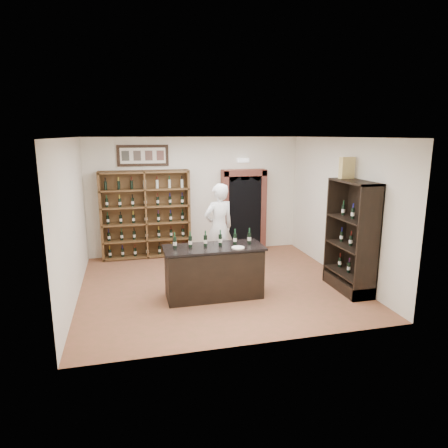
{
  "coord_description": "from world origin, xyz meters",
  "views": [
    {
      "loc": [
        -1.74,
        -7.65,
        3.06
      ],
      "look_at": [
        0.22,
        0.3,
        1.22
      ],
      "focal_mm": 32.0,
      "sensor_mm": 36.0,
      "label": 1
    }
  ],
  "objects_px": {
    "shopkeeper": "(219,228)",
    "wine_crate": "(347,168)",
    "side_cabinet": "(351,254)",
    "tasting_counter": "(214,272)",
    "counter_bottle_0": "(175,243)",
    "wine_shelf": "(146,214)"
  },
  "relations": [
    {
      "from": "counter_bottle_0",
      "to": "side_cabinet",
      "type": "height_order",
      "value": "side_cabinet"
    },
    {
      "from": "wine_shelf",
      "to": "wine_crate",
      "type": "relative_size",
      "value": 5.21
    },
    {
      "from": "shopkeeper",
      "to": "side_cabinet",
      "type": "bearing_deg",
      "value": 124.84
    },
    {
      "from": "shopkeeper",
      "to": "wine_crate",
      "type": "xyz_separation_m",
      "value": [
        2.29,
        -1.39,
        1.41
      ]
    },
    {
      "from": "shopkeeper",
      "to": "wine_crate",
      "type": "distance_m",
      "value": 3.02
    },
    {
      "from": "tasting_counter",
      "to": "wine_crate",
      "type": "bearing_deg",
      "value": 1.83
    },
    {
      "from": "tasting_counter",
      "to": "shopkeeper",
      "type": "relative_size",
      "value": 0.94
    },
    {
      "from": "wine_shelf",
      "to": "side_cabinet",
      "type": "distance_m",
      "value": 5.02
    },
    {
      "from": "tasting_counter",
      "to": "shopkeeper",
      "type": "bearing_deg",
      "value": 73.34
    },
    {
      "from": "tasting_counter",
      "to": "shopkeeper",
      "type": "distance_m",
      "value": 1.62
    },
    {
      "from": "wine_shelf",
      "to": "counter_bottle_0",
      "type": "height_order",
      "value": "wine_shelf"
    },
    {
      "from": "wine_shelf",
      "to": "counter_bottle_0",
      "type": "bearing_deg",
      "value": -82.44
    },
    {
      "from": "tasting_counter",
      "to": "counter_bottle_0",
      "type": "height_order",
      "value": "counter_bottle_0"
    },
    {
      "from": "side_cabinet",
      "to": "wine_crate",
      "type": "xyz_separation_m",
      "value": [
        0.0,
        0.39,
        1.66
      ]
    },
    {
      "from": "shopkeeper",
      "to": "wine_crate",
      "type": "relative_size",
      "value": 4.75
    },
    {
      "from": "counter_bottle_0",
      "to": "shopkeeper",
      "type": "distance_m",
      "value": 1.83
    },
    {
      "from": "tasting_counter",
      "to": "counter_bottle_0",
      "type": "relative_size",
      "value": 6.27
    },
    {
      "from": "tasting_counter",
      "to": "counter_bottle_0",
      "type": "xyz_separation_m",
      "value": [
        -0.72,
        0.07,
        0.61
      ]
    },
    {
      "from": "wine_shelf",
      "to": "tasting_counter",
      "type": "distance_m",
      "value": 3.19
    },
    {
      "from": "counter_bottle_0",
      "to": "shopkeeper",
      "type": "relative_size",
      "value": 0.15
    },
    {
      "from": "wine_shelf",
      "to": "shopkeeper",
      "type": "relative_size",
      "value": 1.1
    },
    {
      "from": "counter_bottle_0",
      "to": "wine_crate",
      "type": "bearing_deg",
      "value": 0.26
    }
  ]
}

